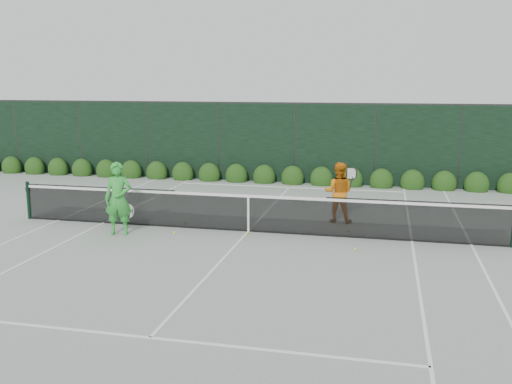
# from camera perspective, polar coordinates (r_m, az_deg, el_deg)

# --- Properties ---
(ground) EXTENTS (80.00, 80.00, 0.00)m
(ground) POSITION_cam_1_polar(r_m,az_deg,el_deg) (14.85, -0.77, -3.98)
(ground) COLOR gray
(ground) RESTS_ON ground
(tennis_net) EXTENTS (12.90, 0.10, 1.07)m
(tennis_net) POSITION_cam_1_polar(r_m,az_deg,el_deg) (14.73, -0.86, -1.98)
(tennis_net) COLOR black
(tennis_net) RESTS_ON ground
(player_woman) EXTENTS (0.76, 0.58, 1.86)m
(player_woman) POSITION_cam_1_polar(r_m,az_deg,el_deg) (14.80, -13.61, -0.66)
(player_woman) COLOR green
(player_woman) RESTS_ON ground
(player_man) EXTENTS (0.93, 0.70, 1.67)m
(player_man) POSITION_cam_1_polar(r_m,az_deg,el_deg) (15.86, 8.25, -0.03)
(player_man) COLOR orange
(player_man) RESTS_ON ground
(court_lines) EXTENTS (11.03, 23.83, 0.01)m
(court_lines) POSITION_cam_1_polar(r_m,az_deg,el_deg) (14.85, -0.77, -3.96)
(court_lines) COLOR white
(court_lines) RESTS_ON ground
(windscreen_fence) EXTENTS (32.00, 21.07, 3.06)m
(windscreen_fence) POSITION_cam_1_polar(r_m,az_deg,el_deg) (11.96, -3.83, -0.25)
(windscreen_fence) COLOR black
(windscreen_fence) RESTS_ON ground
(hedge_row) EXTENTS (31.66, 0.65, 0.94)m
(hedge_row) POSITION_cam_1_polar(r_m,az_deg,el_deg) (21.66, 3.67, 1.42)
(hedge_row) COLOR #14380F
(hedge_row) RESTS_ON ground
(tennis_balls) EXTENTS (4.73, 1.68, 0.07)m
(tennis_balls) POSITION_cam_1_polar(r_m,az_deg,el_deg) (14.56, 0.35, -4.16)
(tennis_balls) COLOR #D1EC34
(tennis_balls) RESTS_ON ground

